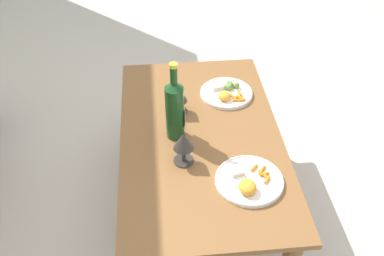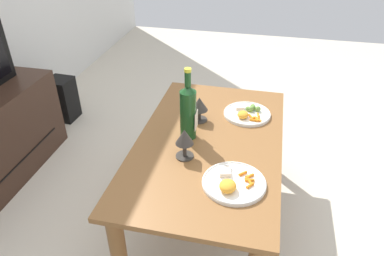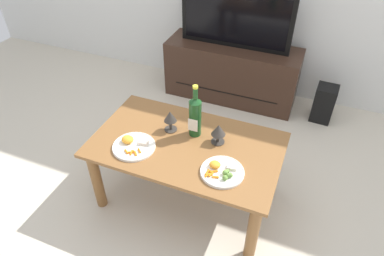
{
  "view_description": "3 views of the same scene",
  "coord_description": "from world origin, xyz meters",
  "px_view_note": "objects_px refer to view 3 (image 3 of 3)",
  "views": [
    {
      "loc": [
        -1.41,
        0.17,
        1.78
      ],
      "look_at": [
        -0.03,
        0.04,
        0.58
      ],
      "focal_mm": 41.08,
      "sensor_mm": 36.0,
      "label": 1
    },
    {
      "loc": [
        -1.42,
        -0.23,
        1.51
      ],
      "look_at": [
        -0.05,
        0.08,
        0.6
      ],
      "focal_mm": 33.62,
      "sensor_mm": 36.0,
      "label": 2
    },
    {
      "loc": [
        0.64,
        -1.48,
        1.95
      ],
      "look_at": [
        0.01,
        0.08,
        0.58
      ],
      "focal_mm": 32.23,
      "sensor_mm": 36.0,
      "label": 3
    }
  ],
  "objects_px": {
    "goblet_right": "(218,131)",
    "tv_screen": "(236,19)",
    "floor_speaker": "(324,103)",
    "dining_table": "(187,154)",
    "dinner_plate_left": "(133,145)",
    "tv_stand": "(232,72)",
    "wine_bottle": "(195,115)",
    "dinner_plate_right": "(222,171)",
    "goblet_left": "(170,118)"
  },
  "relations": [
    {
      "from": "tv_screen",
      "to": "goblet_right",
      "type": "distance_m",
      "value": 1.31
    },
    {
      "from": "goblet_left",
      "to": "goblet_right",
      "type": "relative_size",
      "value": 1.08
    },
    {
      "from": "dining_table",
      "to": "dinner_plate_right",
      "type": "height_order",
      "value": "dinner_plate_right"
    },
    {
      "from": "wine_bottle",
      "to": "dinner_plate_left",
      "type": "bearing_deg",
      "value": -139.38
    },
    {
      "from": "dining_table",
      "to": "floor_speaker",
      "type": "height_order",
      "value": "dining_table"
    },
    {
      "from": "floor_speaker",
      "to": "dining_table",
      "type": "bearing_deg",
      "value": -118.09
    },
    {
      "from": "goblet_right",
      "to": "floor_speaker",
      "type": "bearing_deg",
      "value": 63.45
    },
    {
      "from": "tv_stand",
      "to": "dining_table",
      "type": "bearing_deg",
      "value": -85.88
    },
    {
      "from": "wine_bottle",
      "to": "goblet_left",
      "type": "height_order",
      "value": "wine_bottle"
    },
    {
      "from": "dinner_plate_left",
      "to": "dinner_plate_right",
      "type": "bearing_deg",
      "value": -0.3
    },
    {
      "from": "dining_table",
      "to": "goblet_right",
      "type": "relative_size",
      "value": 8.77
    },
    {
      "from": "dining_table",
      "to": "goblet_right",
      "type": "bearing_deg",
      "value": 26.03
    },
    {
      "from": "floor_speaker",
      "to": "goblet_left",
      "type": "height_order",
      "value": "goblet_left"
    },
    {
      "from": "dinner_plate_right",
      "to": "tv_stand",
      "type": "bearing_deg",
      "value": 104.19
    },
    {
      "from": "dining_table",
      "to": "wine_bottle",
      "type": "bearing_deg",
      "value": 82.09
    },
    {
      "from": "floor_speaker",
      "to": "dinner_plate_right",
      "type": "bearing_deg",
      "value": -105.96
    },
    {
      "from": "tv_screen",
      "to": "floor_speaker",
      "type": "height_order",
      "value": "tv_screen"
    },
    {
      "from": "tv_screen",
      "to": "dinner_plate_right",
      "type": "relative_size",
      "value": 3.93
    },
    {
      "from": "goblet_left",
      "to": "goblet_right",
      "type": "distance_m",
      "value": 0.33
    },
    {
      "from": "tv_screen",
      "to": "floor_speaker",
      "type": "relative_size",
      "value": 2.93
    },
    {
      "from": "wine_bottle",
      "to": "goblet_left",
      "type": "distance_m",
      "value": 0.17
    },
    {
      "from": "wine_bottle",
      "to": "goblet_right",
      "type": "height_order",
      "value": "wine_bottle"
    },
    {
      "from": "goblet_left",
      "to": "tv_screen",
      "type": "bearing_deg",
      "value": 87.71
    },
    {
      "from": "dining_table",
      "to": "goblet_left",
      "type": "relative_size",
      "value": 8.09
    },
    {
      "from": "goblet_right",
      "to": "dinner_plate_left",
      "type": "relative_size",
      "value": 0.51
    },
    {
      "from": "tv_stand",
      "to": "dinner_plate_right",
      "type": "height_order",
      "value": "dinner_plate_right"
    },
    {
      "from": "dinner_plate_left",
      "to": "dining_table",
      "type": "bearing_deg",
      "value": 27.89
    },
    {
      "from": "floor_speaker",
      "to": "dinner_plate_right",
      "type": "height_order",
      "value": "dinner_plate_right"
    },
    {
      "from": "floor_speaker",
      "to": "wine_bottle",
      "type": "xyz_separation_m",
      "value": [
        -0.77,
        -1.2,
        0.49
      ]
    },
    {
      "from": "tv_stand",
      "to": "floor_speaker",
      "type": "xyz_separation_m",
      "value": [
        0.88,
        -0.05,
        -0.1
      ]
    },
    {
      "from": "tv_stand",
      "to": "goblet_left",
      "type": "relative_size",
      "value": 8.48
    },
    {
      "from": "tv_stand",
      "to": "dinner_plate_left",
      "type": "height_order",
      "value": "dinner_plate_left"
    },
    {
      "from": "tv_screen",
      "to": "goblet_right",
      "type": "bearing_deg",
      "value": -77.71
    },
    {
      "from": "tv_screen",
      "to": "goblet_left",
      "type": "distance_m",
      "value": 1.28
    },
    {
      "from": "dinner_plate_left",
      "to": "dinner_plate_right",
      "type": "height_order",
      "value": "dinner_plate_left"
    },
    {
      "from": "dining_table",
      "to": "tv_stand",
      "type": "bearing_deg",
      "value": 94.12
    },
    {
      "from": "tv_stand",
      "to": "floor_speaker",
      "type": "height_order",
      "value": "tv_stand"
    },
    {
      "from": "dining_table",
      "to": "wine_bottle",
      "type": "distance_m",
      "value": 0.27
    },
    {
      "from": "dining_table",
      "to": "tv_screen",
      "type": "bearing_deg",
      "value": 94.12
    },
    {
      "from": "dining_table",
      "to": "tv_screen",
      "type": "xyz_separation_m",
      "value": [
        -0.1,
        1.35,
        0.38
      ]
    },
    {
      "from": "goblet_right",
      "to": "tv_screen",
      "type": "bearing_deg",
      "value": 102.29
    },
    {
      "from": "wine_bottle",
      "to": "dinner_plate_left",
      "type": "relative_size",
      "value": 1.36
    },
    {
      "from": "dinner_plate_left",
      "to": "dinner_plate_right",
      "type": "relative_size",
      "value": 1.05
    },
    {
      "from": "tv_stand",
      "to": "wine_bottle",
      "type": "xyz_separation_m",
      "value": [
        0.11,
        -1.24,
        0.39
      ]
    },
    {
      "from": "wine_bottle",
      "to": "dining_table",
      "type": "bearing_deg",
      "value": -97.91
    },
    {
      "from": "goblet_left",
      "to": "dinner_plate_left",
      "type": "distance_m",
      "value": 0.29
    },
    {
      "from": "goblet_left",
      "to": "dinner_plate_left",
      "type": "bearing_deg",
      "value": -120.71
    },
    {
      "from": "tv_screen",
      "to": "dining_table",
      "type": "bearing_deg",
      "value": -85.88
    },
    {
      "from": "tv_stand",
      "to": "dinner_plate_left",
      "type": "xyz_separation_m",
      "value": [
        -0.19,
        -1.51,
        0.25
      ]
    },
    {
      "from": "goblet_right",
      "to": "dinner_plate_right",
      "type": "relative_size",
      "value": 0.53
    }
  ]
}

